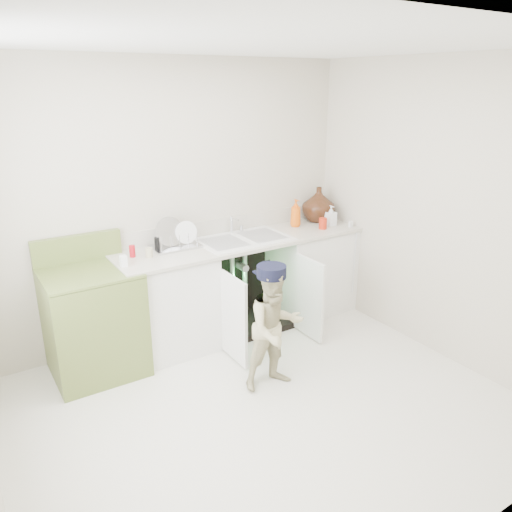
# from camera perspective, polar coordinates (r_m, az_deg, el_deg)

# --- Properties ---
(ground) EXTENTS (3.50, 3.50, 0.00)m
(ground) POSITION_cam_1_polar(r_m,az_deg,el_deg) (3.86, 0.99, -16.98)
(ground) COLOR beige
(ground) RESTS_ON ground
(room_shell) EXTENTS (6.00, 5.50, 1.26)m
(room_shell) POSITION_cam_1_polar(r_m,az_deg,el_deg) (3.28, 1.11, 0.91)
(room_shell) COLOR beige
(room_shell) RESTS_ON ground
(counter_run) EXTENTS (2.44, 1.02, 1.26)m
(counter_run) POSITION_cam_1_polar(r_m,az_deg,el_deg) (4.81, -1.04, -2.74)
(counter_run) COLOR white
(counter_run) RESTS_ON ground
(avocado_stove) EXTENTS (0.71, 0.65, 1.11)m
(avocado_stove) POSITION_cam_1_polar(r_m,az_deg,el_deg) (4.28, -18.05, -7.02)
(avocado_stove) COLOR olive
(avocado_stove) RESTS_ON ground
(repair_worker) EXTENTS (0.63, 0.85, 1.01)m
(repair_worker) POSITION_cam_1_polar(r_m,az_deg,el_deg) (3.86, 2.19, -8.10)
(repair_worker) COLOR beige
(repair_worker) RESTS_ON ground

